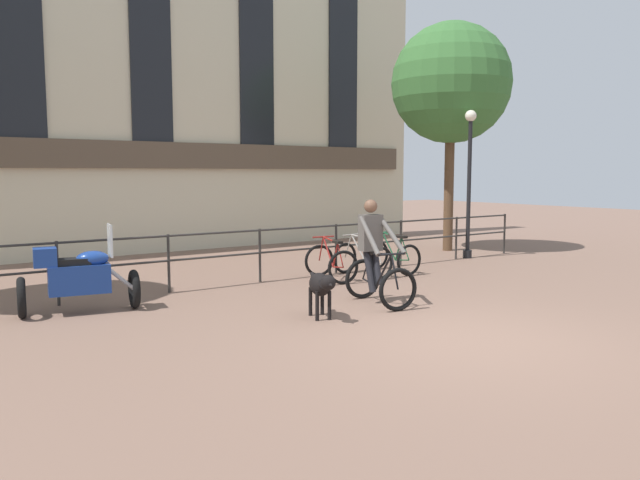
# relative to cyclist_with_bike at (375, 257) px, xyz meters

# --- Properties ---
(ground_plane) EXTENTS (60.00, 60.00, 0.00)m
(ground_plane) POSITION_rel_cyclist_with_bike_xyz_m (-0.53, -2.37, -0.76)
(ground_plane) COLOR #7A5B4C
(canal_railing) EXTENTS (15.05, 0.05, 1.05)m
(canal_railing) POSITION_rel_cyclist_with_bike_xyz_m (-0.53, 2.83, -0.05)
(canal_railing) COLOR #2D2B28
(canal_railing) RESTS_ON ground_plane
(building_facade) EXTENTS (18.00, 0.72, 9.63)m
(building_facade) POSITION_rel_cyclist_with_bike_xyz_m (-0.53, 8.62, 4.03)
(building_facade) COLOR beige
(building_facade) RESTS_ON ground_plane
(cyclist_with_bike) EXTENTS (0.88, 1.27, 1.70)m
(cyclist_with_bike) POSITION_rel_cyclist_with_bike_xyz_m (0.00, 0.00, 0.00)
(cyclist_with_bike) COLOR black
(cyclist_with_bike) RESTS_ON ground_plane
(dog) EXTENTS (0.46, 0.96, 0.70)m
(dog) POSITION_rel_cyclist_with_bike_xyz_m (-1.38, -0.39, -0.27)
(dog) COLOR black
(dog) RESTS_ON ground_plane
(parked_motorcycle) EXTENTS (1.81, 0.92, 1.35)m
(parked_motorcycle) POSITION_rel_cyclist_with_bike_xyz_m (-4.17, 2.06, -0.20)
(parked_motorcycle) COLOR black
(parked_motorcycle) RESTS_ON ground_plane
(parked_bicycle_near_lamp) EXTENTS (0.84, 1.21, 0.86)m
(parked_bicycle_near_lamp) POSITION_rel_cyclist_with_bike_xyz_m (0.71, 2.17, -0.41)
(parked_bicycle_near_lamp) COLOR black
(parked_bicycle_near_lamp) RESTS_ON ground_plane
(parked_bicycle_mid_left) EXTENTS (0.77, 1.17, 0.86)m
(parked_bicycle_mid_left) POSITION_rel_cyclist_with_bike_xyz_m (1.54, 2.17, -0.41)
(parked_bicycle_mid_left) COLOR black
(parked_bicycle_mid_left) RESTS_ON ground_plane
(parked_bicycle_mid_right) EXTENTS (0.69, 1.13, 0.86)m
(parked_bicycle_mid_right) POSITION_rel_cyclist_with_bike_xyz_m (2.36, 2.17, -0.41)
(parked_bicycle_mid_right) COLOR black
(parked_bicycle_mid_right) RESTS_ON ground_plane
(street_lamp) EXTENTS (0.28, 0.28, 3.67)m
(street_lamp) POSITION_rel_cyclist_with_bike_xyz_m (5.46, 2.78, 1.32)
(street_lamp) COLOR black
(street_lamp) RESTS_ON ground_plane
(tree_canalside_right) EXTENTS (3.21, 3.21, 6.14)m
(tree_canalside_right) POSITION_rel_cyclist_with_bike_xyz_m (6.21, 4.13, 3.75)
(tree_canalside_right) COLOR brown
(tree_canalside_right) RESTS_ON ground_plane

